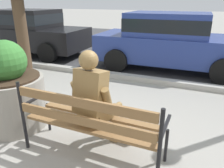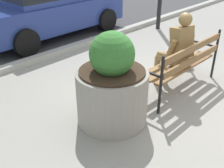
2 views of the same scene
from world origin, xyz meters
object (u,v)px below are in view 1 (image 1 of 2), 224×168
Objects in this scene: concrete_planter at (11,93)px; bronze_statue_seated at (99,104)px; park_bench at (89,120)px; parked_car_black at (29,30)px; parked_car_blue at (170,40)px.

bronze_statue_seated is at bearing -1.86° from concrete_planter.
parked_car_black reaches higher than park_bench.
concrete_planter is at bearing 178.14° from bronze_statue_seated.
park_bench is at bearing -98.76° from bronze_statue_seated.
bronze_statue_seated is at bearing -40.66° from parked_car_black.
concrete_planter is at bearing -113.50° from parked_car_blue.
bronze_statue_seated is 6.27m from parked_car_black.
parked_car_blue reaches higher than bronze_statue_seated.
concrete_planter reaches higher than park_bench.
park_bench is 6.39m from parked_car_black.
concrete_planter is at bearing -51.33° from parked_car_black.
parked_car_black is at bearing 139.34° from bronze_statue_seated.
park_bench is 1.32× the size of bronze_statue_seated.
concrete_planter is 5.17m from parked_car_black.
park_bench is 1.52m from concrete_planter.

